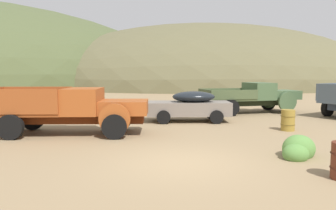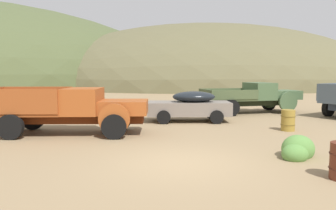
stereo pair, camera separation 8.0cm
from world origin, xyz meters
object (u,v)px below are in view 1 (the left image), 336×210
at_px(truck_oxide_orange, 80,109).
at_px(car_primer_gray, 186,106).
at_px(truck_weathered_green, 257,97).
at_px(oil_drum_foreground, 288,120).

relative_size(truck_oxide_orange, car_primer_gray, 1.42).
bearing_deg(truck_weathered_green, car_primer_gray, -155.39).
height_order(truck_weathered_green, oil_drum_foreground, truck_weathered_green).
bearing_deg(truck_oxide_orange, oil_drum_foreground, 3.70).
bearing_deg(car_primer_gray, truck_oxide_orange, 36.12).
distance_m(truck_oxide_orange, oil_drum_foreground, 8.91).
xyz_separation_m(truck_oxide_orange, truck_weathered_green, (11.16, 3.56, -0.01)).
height_order(truck_oxide_orange, truck_weathered_green, truck_oxide_orange).
relative_size(truck_weathered_green, oil_drum_foreground, 6.87).
distance_m(truck_oxide_orange, truck_weathered_green, 11.71).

